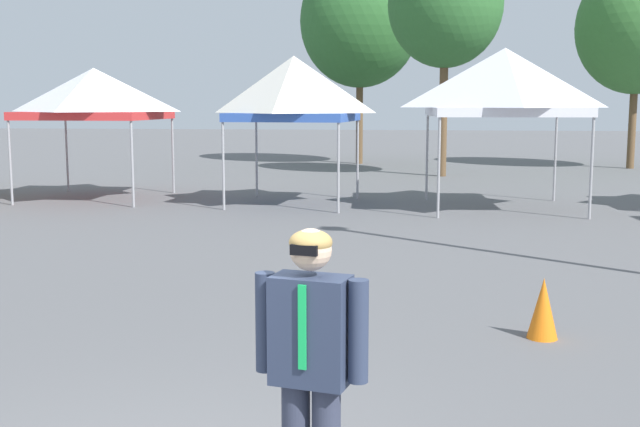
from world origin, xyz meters
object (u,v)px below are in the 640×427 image
Objects in this scene: person_foreground at (311,363)px; tree_behind_tents_center at (445,5)px; canopy_tent_behind_center at (94,94)px; tree_behind_tents_left at (360,21)px; canopy_tent_far_right at (504,82)px; canopy_tent_far_left at (294,89)px; traffic_cone_lot_center at (543,308)px; tree_behind_tents_right at (637,28)px.

tree_behind_tents_center reaches higher than person_foreground.
canopy_tent_behind_center is 1.88× the size of person_foreground.
canopy_tent_behind_center is 0.40× the size of tree_behind_tents_left.
canopy_tent_behind_center is at bearing 176.44° from canopy_tent_far_right.
traffic_cone_lot_center is (4.43, -10.67, -2.47)m from canopy_tent_far_left.
tree_behind_tents_right is at bearing 64.65° from canopy_tent_far_right.
tree_behind_tents_right is at bearing 30.64° from tree_behind_tents_center.
canopy_tent_behind_center is 5.16× the size of traffic_cone_lot_center.
tree_behind_tents_right is (8.28, 27.16, 4.20)m from person_foreground.
tree_behind_tents_right is 11.91× the size of traffic_cone_lot_center.
canopy_tent_far_right is 14.93m from person_foreground.
canopy_tent_behind_center is 0.43× the size of tree_behind_tents_center.
tree_behind_tents_center is at bearing 92.17° from traffic_cone_lot_center.
tree_behind_tents_center is 19.53m from traffic_cone_lot_center.
tree_behind_tents_right reaches higher than canopy_tent_far_right.
tree_behind_tents_center is (1.13, 22.92, 4.64)m from person_foreground.
canopy_tent_far_right is 5.72× the size of traffic_cone_lot_center.
person_foreground is at bearing -99.12° from canopy_tent_far_right.
person_foreground is 0.23× the size of tree_behind_tents_center.
canopy_tent_far_left is at bearing -4.74° from canopy_tent_behind_center.
person_foreground is (7.81, -15.25, -1.65)m from canopy_tent_behind_center.
canopy_tent_far_left is at bearing -131.38° from tree_behind_tents_right.
person_foreground is at bearing -106.96° from tree_behind_tents_right.
canopy_tent_far_right is at bearing -81.69° from tree_behind_tents_center.
traffic_cone_lot_center is at bearing -49.01° from canopy_tent_behind_center.
traffic_cone_lot_center is at bearing -92.74° from canopy_tent_far_right.
canopy_tent_far_right is 14.06m from tree_behind_tents_right.
tree_behind_tents_left is 6.22m from tree_behind_tents_center.
traffic_cone_lot_center is at bearing -105.63° from tree_behind_tents_right.
tree_behind_tents_center is at bearing 40.62° from canopy_tent_behind_center.
canopy_tent_behind_center is 20.17m from tree_behind_tents_right.
tree_behind_tents_right is at bearing -5.80° from tree_behind_tents_left.
canopy_tent_far_right is 10.80m from traffic_cone_lot_center.
canopy_tent_far_right is at bearing 87.26° from traffic_cone_lot_center.
canopy_tent_behind_center is at bearing -143.51° from tree_behind_tents_right.
tree_behind_tents_right is 24.39m from traffic_cone_lot_center.
canopy_tent_behind_center is 0.90× the size of canopy_tent_far_right.
tree_behind_tents_left is at bearing 99.38° from traffic_cone_lot_center.
tree_behind_tents_center reaches higher than traffic_cone_lot_center.
canopy_tent_far_right is at bearing -2.29° from canopy_tent_far_left.
canopy_tent_far_right is at bearing -71.77° from tree_behind_tents_left.
person_foreground is 2.75× the size of traffic_cone_lot_center.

